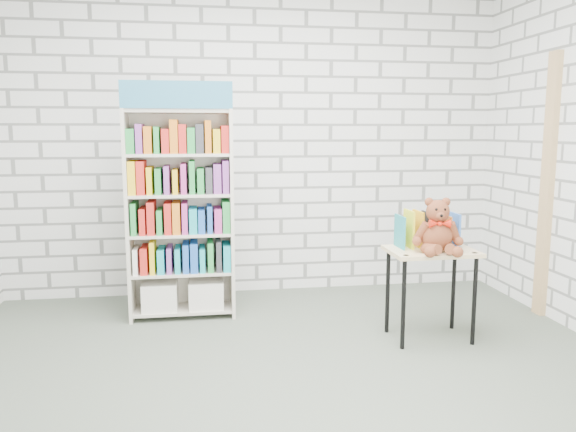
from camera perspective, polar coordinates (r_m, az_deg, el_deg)
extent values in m
plane|color=#4C5548|center=(3.50, 0.17, -16.56)|extent=(4.50, 4.50, 0.00)
cube|color=silver|center=(5.15, -3.32, 7.63)|extent=(4.50, 0.02, 2.80)
cube|color=silver|center=(1.23, 14.86, 4.10)|extent=(4.50, 0.02, 2.80)
cube|color=beige|center=(4.56, -15.85, -0.03)|extent=(0.03, 0.32, 1.66)
cube|color=beige|center=(4.53, -5.77, 0.20)|extent=(0.03, 0.32, 1.66)
cube|color=beige|center=(4.68, -10.76, 0.36)|extent=(0.83, 0.02, 1.66)
cube|color=teal|center=(4.34, -11.25, 12.01)|extent=(0.83, 0.02, 0.20)
cube|color=beige|center=(4.71, -10.56, -9.26)|extent=(0.77, 0.30, 0.02)
cube|color=beige|center=(4.62, -10.66, -5.57)|extent=(0.77, 0.30, 0.02)
cube|color=beige|center=(4.55, -10.77, -1.75)|extent=(0.77, 0.30, 0.02)
cube|color=beige|center=(4.51, -10.89, 2.17)|extent=(0.77, 0.30, 0.02)
cube|color=beige|center=(4.48, -11.00, 6.14)|extent=(0.77, 0.30, 0.02)
cube|color=beige|center=(4.48, -11.12, 10.37)|extent=(0.77, 0.30, 0.02)
cube|color=silver|center=(4.68, -12.87, -7.87)|extent=(0.28, 0.26, 0.22)
cube|color=silver|center=(4.67, -8.32, -7.79)|extent=(0.28, 0.26, 0.22)
cube|color=yellow|center=(4.58, -10.71, -4.12)|extent=(0.77, 0.26, 0.22)
cube|color=blue|center=(4.52, -10.82, -0.25)|extent=(0.77, 0.26, 0.22)
cube|color=green|center=(4.49, -10.93, 3.70)|extent=(0.77, 0.26, 0.22)
cube|color=orange|center=(4.47, -11.05, 7.69)|extent=(0.77, 0.26, 0.22)
cube|color=#DFBF86|center=(4.12, 14.37, -3.49)|extent=(0.61, 0.42, 0.03)
cylinder|color=black|center=(3.96, 11.65, -8.81)|extent=(0.03, 0.03, 0.63)
cylinder|color=black|center=(4.25, 10.09, -7.53)|extent=(0.03, 0.03, 0.63)
cylinder|color=black|center=(4.16, 18.40, -8.21)|extent=(0.03, 0.03, 0.63)
cylinder|color=black|center=(4.45, 16.46, -7.05)|extent=(0.03, 0.03, 0.63)
cylinder|color=black|center=(3.88, 11.88, -3.96)|extent=(0.04, 0.04, 0.01)
cylinder|color=black|center=(4.08, 18.45, -3.61)|extent=(0.04, 0.04, 0.01)
cube|color=teal|center=(4.10, 11.24, -1.41)|extent=(0.01, 0.19, 0.25)
cube|color=yellow|center=(4.13, 12.14, -1.38)|extent=(0.01, 0.19, 0.25)
cube|color=gold|center=(4.15, 13.03, -1.35)|extent=(0.01, 0.19, 0.25)
cube|color=black|center=(4.18, 13.91, -1.32)|extent=(0.01, 0.19, 0.25)
cube|color=silver|center=(4.21, 14.77, -1.29)|extent=(0.01, 0.19, 0.25)
cube|color=#BA6020|center=(4.23, 15.63, -1.26)|extent=(0.01, 0.19, 0.25)
cube|color=blue|center=(4.26, 16.47, -1.23)|extent=(0.01, 0.19, 0.25)
ellipsoid|color=brown|center=(4.03, 14.86, -1.94)|extent=(0.22, 0.19, 0.22)
sphere|color=brown|center=(3.99, 14.98, 0.46)|extent=(0.16, 0.16, 0.16)
sphere|color=brown|center=(3.99, 14.14, 1.41)|extent=(0.06, 0.06, 0.06)
sphere|color=brown|center=(4.02, 15.76, 1.40)|extent=(0.06, 0.06, 0.06)
sphere|color=brown|center=(3.93, 15.21, 0.02)|extent=(0.06, 0.06, 0.06)
sphere|color=black|center=(3.92, 14.85, 0.63)|extent=(0.02, 0.02, 0.02)
sphere|color=black|center=(3.94, 15.63, 0.63)|extent=(0.02, 0.02, 0.02)
sphere|color=black|center=(3.91, 15.32, 0.03)|extent=(0.02, 0.02, 0.02)
cylinder|color=brown|center=(3.97, 13.39, -1.56)|extent=(0.11, 0.10, 0.16)
cylinder|color=brown|center=(4.03, 16.50, -1.54)|extent=(0.11, 0.09, 0.16)
sphere|color=brown|center=(3.96, 12.96, -2.52)|extent=(0.06, 0.06, 0.06)
sphere|color=brown|center=(4.04, 16.96, -2.47)|extent=(0.06, 0.06, 0.06)
cylinder|color=brown|center=(3.92, 14.34, -3.26)|extent=(0.10, 0.18, 0.09)
cylinder|color=brown|center=(3.95, 16.15, -3.23)|extent=(0.14, 0.18, 0.09)
sphere|color=brown|center=(3.84, 14.23, -3.57)|extent=(0.08, 0.08, 0.08)
sphere|color=brown|center=(3.89, 16.83, -3.52)|extent=(0.08, 0.08, 0.08)
cone|color=red|center=(3.94, 14.64, -0.75)|extent=(0.07, 0.07, 0.06)
cone|color=red|center=(3.96, 15.69, -0.74)|extent=(0.07, 0.07, 0.06)
sphere|color=red|center=(3.94, 15.18, -0.75)|extent=(0.03, 0.03, 0.03)
cube|color=tan|center=(4.92, 24.83, 2.72)|extent=(0.05, 0.12, 2.10)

